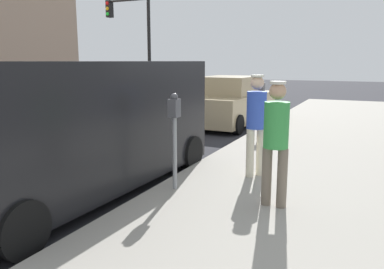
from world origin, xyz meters
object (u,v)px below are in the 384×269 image
(parking_meter_far, at_px, (261,97))
(traffic_light_corner, at_px, (134,32))
(parked_van, at_px, (82,123))
(pedestrian_in_blue, at_px, (256,119))
(parked_sedan_ahead, at_px, (231,103))
(parking_meter_near, at_px, (174,125))
(pedestrian_in_green, at_px, (276,136))

(parking_meter_far, distance_m, traffic_light_corner, 10.16)
(parking_meter_far, height_order, parked_van, parked_van)
(parked_van, xyz_separation_m, traffic_light_corner, (-6.40, 11.49, 2.36))
(pedestrian_in_blue, distance_m, parked_sedan_ahead, 6.58)
(parking_meter_near, xyz_separation_m, parked_sedan_ahead, (-1.61, 7.27, -0.43))
(pedestrian_in_green, xyz_separation_m, traffic_light_corner, (-9.51, 11.21, 2.36))
(pedestrian_in_blue, bearing_deg, pedestrian_in_green, -64.00)
(pedestrian_in_green, height_order, traffic_light_corner, traffic_light_corner)
(parking_meter_far, xyz_separation_m, parked_sedan_ahead, (-1.61, 2.09, -0.43))
(parking_meter_far, height_order, traffic_light_corner, traffic_light_corner)
(pedestrian_in_green, relative_size, parked_van, 0.33)
(traffic_light_corner, bearing_deg, pedestrian_in_green, -49.69)
(parking_meter_far, distance_m, parked_van, 5.75)
(pedestrian_in_green, bearing_deg, parking_meter_near, 176.49)
(parked_van, bearing_deg, traffic_light_corner, 119.15)
(pedestrian_in_blue, distance_m, traffic_light_corner, 13.48)
(pedestrian_in_blue, xyz_separation_m, pedestrian_in_green, (0.65, -1.32, -0.02))
(parking_meter_near, distance_m, parked_sedan_ahead, 7.46)
(parking_meter_far, distance_m, parked_sedan_ahead, 2.68)
(parking_meter_near, distance_m, pedestrian_in_green, 1.61)
(pedestrian_in_green, xyz_separation_m, parked_van, (-3.10, -0.28, 0.00))
(traffic_light_corner, bearing_deg, parking_meter_far, -36.89)
(traffic_light_corner, bearing_deg, parked_sedan_ahead, -31.37)
(pedestrian_in_green, height_order, parked_sedan_ahead, pedestrian_in_green)
(pedestrian_in_green, bearing_deg, traffic_light_corner, 130.31)
(parked_sedan_ahead, bearing_deg, parking_meter_far, -52.47)
(parking_meter_far, bearing_deg, parked_sedan_ahead, 127.53)
(parking_meter_near, xyz_separation_m, pedestrian_in_green, (1.61, -0.10, -0.03))
(parking_meter_far, height_order, pedestrian_in_blue, pedestrian_in_blue)
(parking_meter_near, relative_size, pedestrian_in_blue, 0.86)
(pedestrian_in_green, bearing_deg, parked_sedan_ahead, 113.56)
(pedestrian_in_green, distance_m, traffic_light_corner, 14.89)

